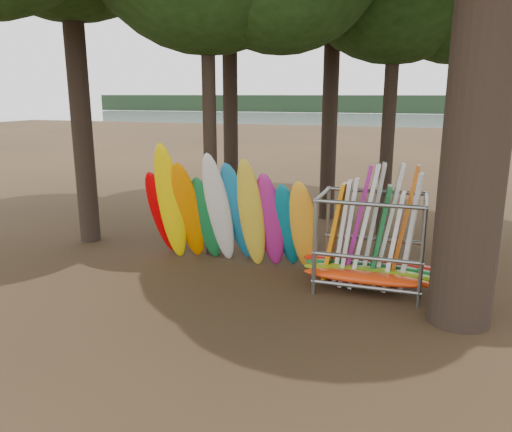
% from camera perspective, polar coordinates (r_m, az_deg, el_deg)
% --- Properties ---
extents(ground, '(120.00, 120.00, 0.00)m').
position_cam_1_polar(ground, '(11.15, -1.17, -8.87)').
color(ground, '#47331E').
rests_on(ground, ground).
extents(lake, '(160.00, 160.00, 0.00)m').
position_cam_1_polar(lake, '(69.90, 15.87, 9.76)').
color(lake, gray).
rests_on(lake, ground).
extents(far_shore, '(160.00, 4.00, 4.00)m').
position_cam_1_polar(far_shore, '(119.76, 17.25, 12.09)').
color(far_shore, black).
rests_on(far_shore, ground).
extents(kayak_row, '(4.60, 1.78, 3.28)m').
position_cam_1_polar(kayak_row, '(12.54, -3.38, 0.11)').
color(kayak_row, '#E10004').
rests_on(kayak_row, ground).
extents(storage_rack, '(3.23, 1.52, 2.86)m').
position_cam_1_polar(storage_rack, '(11.45, 12.95, -3.23)').
color(storage_rack, gray).
rests_on(storage_rack, ground).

